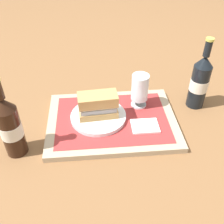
{
  "coord_description": "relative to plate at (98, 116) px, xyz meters",
  "views": [
    {
      "loc": [
        -0.06,
        -0.69,
        0.62
      ],
      "look_at": [
        0.0,
        0.0,
        0.05
      ],
      "focal_mm": 42.45,
      "sensor_mm": 36.0,
      "label": 1
    }
  ],
  "objects": [
    {
      "name": "beer_glass",
      "position": [
        0.15,
        0.06,
        0.06
      ],
      "size": [
        0.06,
        0.06,
        0.12
      ],
      "color": "silver",
      "rests_on": "placemat"
    },
    {
      "name": "ground_plane",
      "position": [
        0.05,
        -0.01,
        -0.03
      ],
      "size": [
        3.0,
        3.0,
        0.0
      ],
      "primitive_type": "plane",
      "color": "brown"
    },
    {
      "name": "tray",
      "position": [
        0.05,
        -0.01,
        -0.02
      ],
      "size": [
        0.44,
        0.32,
        0.02
      ],
      "primitive_type": "cube",
      "color": "tan",
      "rests_on": "ground_plane"
    },
    {
      "name": "plate",
      "position": [
        0.0,
        0.0,
        0.0
      ],
      "size": [
        0.19,
        0.19,
        0.01
      ],
      "primitive_type": "cylinder",
      "color": "white",
      "rests_on": "placemat"
    },
    {
      "name": "sandwich",
      "position": [
        0.0,
        0.0,
        0.05
      ],
      "size": [
        0.14,
        0.07,
        0.08
      ],
      "rotation": [
        0.0,
        0.0,
        0.08
      ],
      "color": "tan",
      "rests_on": "plate"
    },
    {
      "name": "napkin_folded",
      "position": [
        0.15,
        -0.06,
        -0.0
      ],
      "size": [
        0.09,
        0.07,
        0.01
      ],
      "primitive_type": "cube",
      "color": "white",
      "rests_on": "placemat"
    },
    {
      "name": "placemat",
      "position": [
        0.05,
        -0.01,
        -0.01
      ],
      "size": [
        0.38,
        0.27,
        0.0
      ],
      "primitive_type": "cube",
      "color": "#9E2D2D",
      "rests_on": "tray"
    },
    {
      "name": "second_bottle",
      "position": [
        -0.26,
        -0.11,
        0.08
      ],
      "size": [
        0.07,
        0.07,
        0.27
      ],
      "color": "black",
      "rests_on": "ground_plane"
    },
    {
      "name": "beer_bottle",
      "position": [
        0.37,
        0.07,
        0.08
      ],
      "size": [
        0.07,
        0.07,
        0.27
      ],
      "color": "black",
      "rests_on": "ground_plane"
    }
  ]
}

